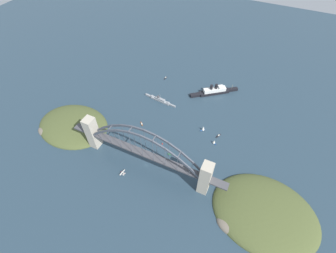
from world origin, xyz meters
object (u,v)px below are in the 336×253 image
object	(u,v)px
small_boat_0	(218,136)
small_boat_4	(214,142)
small_boat_5	(171,154)
harbor_arch_bridge	(144,153)
seaplane_taxiing_near_bridge	(123,173)
ocean_liner	(214,91)
channel_marker_buoy	(162,144)
small_boat_3	(166,78)
small_boat_1	(203,128)
small_boat_2	(142,124)
naval_cruiser	(160,100)

from	to	relation	value
small_boat_0	small_boat_4	xyz separation A→B (m)	(-2.33, -18.01, 2.98)
small_boat_4	small_boat_5	size ratio (longest dim) A/B	0.67
harbor_arch_bridge	small_boat_0	bearing A→B (deg)	51.00
seaplane_taxiing_near_bridge	small_boat_5	distance (m)	80.10
ocean_liner	small_boat_0	distance (m)	109.21
small_boat_4	channel_marker_buoy	bearing A→B (deg)	-153.60
small_boat_3	harbor_arch_bridge	bearing A→B (deg)	-72.22
small_boat_1	small_boat_4	distance (m)	31.80
harbor_arch_bridge	ocean_liner	xyz separation A→B (m)	(41.74, 203.24, -26.16)
small_boat_2	channel_marker_buoy	world-z (taller)	channel_marker_buoy
naval_cruiser	small_boat_4	bearing A→B (deg)	-23.03
small_boat_4	small_boat_5	bearing A→B (deg)	-136.88
small_boat_0	small_boat_1	xyz separation A→B (m)	(-27.87, 0.90, 4.19)
small_boat_0	channel_marker_buoy	distance (m)	95.71
seaplane_taxiing_near_bridge	small_boat_4	distance (m)	152.94
small_boat_1	small_boat_2	size ratio (longest dim) A/B	1.25
small_boat_2	channel_marker_buoy	bearing A→B (deg)	-24.39
small_boat_2	seaplane_taxiing_near_bridge	bearing A→B (deg)	-76.46
naval_cruiser	harbor_arch_bridge	bearing A→B (deg)	-71.90
small_boat_0	small_boat_5	bearing A→B (deg)	-129.33
ocean_liner	channel_marker_buoy	bearing A→B (deg)	-103.27
harbor_arch_bridge	small_boat_4	size ratio (longest dim) A/B	31.06
harbor_arch_bridge	small_boat_4	distance (m)	119.84
small_boat_5	small_boat_0	bearing A→B (deg)	50.67
ocean_liner	small_boat_1	xyz separation A→B (m)	(13.13, -100.18, -1.15)
seaplane_taxiing_near_bridge	small_boat_2	distance (m)	100.96
harbor_arch_bridge	ocean_liner	bearing A→B (deg)	78.39
small_boat_0	small_boat_5	distance (m)	87.95
harbor_arch_bridge	small_boat_5	xyz separation A→B (m)	(27.00, 34.14, -31.23)
seaplane_taxiing_near_bridge	small_boat_5	world-z (taller)	seaplane_taxiing_near_bridge
small_boat_0	small_boat_1	distance (m)	28.19
small_boat_1	small_boat_4	bearing A→B (deg)	-36.50
small_boat_3	channel_marker_buoy	distance (m)	174.35
channel_marker_buoy	ocean_liner	bearing A→B (deg)	76.73
small_boat_1	harbor_arch_bridge	bearing A→B (deg)	-118.03
ocean_liner	small_boat_2	bearing A→B (deg)	-123.79
harbor_arch_bridge	seaplane_taxiing_near_bridge	xyz separation A→B (m)	(-23.64, -27.92, -30.28)
small_boat_0	harbor_arch_bridge	bearing A→B (deg)	-129.00
naval_cruiser	small_boat_1	distance (m)	105.59
channel_marker_buoy	small_boat_1	bearing A→B (deg)	48.42
ocean_liner	seaplane_taxiing_near_bridge	bearing A→B (deg)	-105.79
small_boat_3	small_boat_1	bearing A→B (deg)	-40.39
small_boat_0	small_boat_4	size ratio (longest dim) A/B	1.47
ocean_liner	naval_cruiser	world-z (taller)	ocean_liner
channel_marker_buoy	harbor_arch_bridge	bearing A→B (deg)	-95.88
naval_cruiser	small_boat_2	size ratio (longest dim) A/B	8.01
seaplane_taxiing_near_bridge	small_boat_0	bearing A→B (deg)	50.72
naval_cruiser	small_boat_5	distance (m)	125.91
ocean_liner	naval_cruiser	xyz separation A→B (m)	(-86.68, -65.79, -3.17)
ocean_liner	small_boat_5	size ratio (longest dim) A/B	6.96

